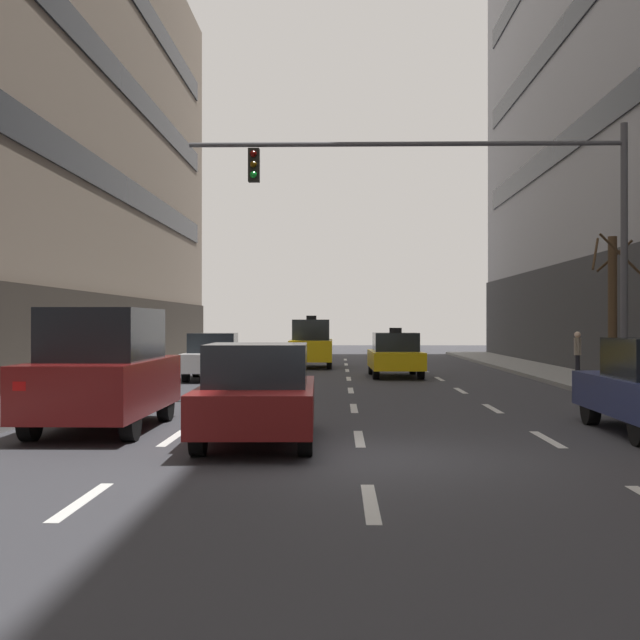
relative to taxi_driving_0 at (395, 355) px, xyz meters
The scene contains 32 objects.
ground_plane 18.12m from the taxi_driving_0, 95.42° to the right, with size 120.00×120.00×0.00m, color #38383D.
lane_stripe_l1_s3 21.60m from the taxi_driving_0, 103.14° to the right, with size 0.16×2.00×0.01m, color silver.
lane_stripe_l1_s4 16.78m from the taxi_driving_0, 107.03° to the right, with size 0.16×2.00×0.01m, color silver.
lane_stripe_l1_s5 12.09m from the taxi_driving_0, 114.00° to the right, with size 0.16×2.00×0.01m, color silver.
lane_stripe_l1_s6 7.81m from the taxi_driving_0, 129.17° to the right, with size 0.16×2.00×0.01m, color silver.
lane_stripe_l1_s7 5.07m from the taxi_driving_0, 168.23° to the right, with size 0.16×2.00×0.01m, color silver.
lane_stripe_l1_s8 6.37m from the taxi_driving_0, 140.97° to the left, with size 0.16×2.00×0.01m, color silver.
lane_stripe_l1_s9 10.26m from the taxi_driving_0, 118.66° to the left, with size 0.16×2.00×0.01m, color silver.
lane_stripe_l1_s10 14.84m from the taxi_driving_0, 109.34° to the left, with size 0.16×2.00×0.01m, color silver.
lane_stripe_l2_s3 21.11m from the taxi_driving_0, 94.65° to the right, with size 0.16×2.00×0.01m, color silver.
lane_stripe_l2_s4 16.13m from the taxi_driving_0, 96.09° to the right, with size 0.16×2.00×0.01m, color silver.
lane_stripe_l2_s5 11.18m from the taxi_driving_0, 98.82° to the right, with size 0.16×2.00×0.01m, color silver.
lane_stripe_l2_s6 6.31m from the taxi_driving_0, 105.85° to the right, with size 0.16×2.00×0.01m, color silver.
lane_stripe_l2_s7 2.14m from the taxi_driving_0, 149.13° to the right, with size 0.16×2.00×0.01m, color silver.
lane_stripe_l2_s8 4.40m from the taxi_driving_0, 113.26° to the left, with size 0.16×2.00×0.01m, color silver.
lane_stripe_l2_s9 9.17m from the taxi_driving_0, 100.78° to the left, with size 0.16×2.00×0.01m, color silver.
lane_stripe_l2_s10 14.10m from the taxi_driving_0, 96.97° to the left, with size 0.16×2.00×0.01m, color silver.
lane_stripe_l3_s4 16.11m from the taxi_driving_0, 84.70° to the right, with size 0.16×2.00×0.01m, color silver.
lane_stripe_l3_s5 11.15m from the taxi_driving_0, 82.32° to the right, with size 0.16×2.00×0.01m, color silver.
lane_stripe_l3_s6 6.25m from the taxi_driving_0, 76.13° to the right, with size 0.16×2.00×0.01m, color silver.
lane_stripe_l3_s7 1.97m from the taxi_driving_0, 34.52° to the right, with size 0.16×2.00×0.01m, color silver.
lane_stripe_l3_s8 4.32m from the taxi_driving_0, 69.51° to the left, with size 0.16×2.00×0.01m, color silver.
lane_stripe_l3_s9 9.13m from the taxi_driving_0, 80.60° to the left, with size 0.16×2.00×0.01m, color silver.
lane_stripe_l3_s10 14.08m from the taxi_driving_0, 83.93° to the left, with size 0.16×2.00×0.01m, color silver.
taxi_driving_0 is the anchor object (origin of this frame).
car_driving_1 16.32m from the taxi_driving_0, 113.04° to the right, with size 1.96×4.65×2.25m.
car_driving_2 6.60m from the taxi_driving_0, 166.30° to the right, with size 2.00×4.40×1.62m.
car_driving_3 16.93m from the taxi_driving_0, 101.54° to the right, with size 1.94×4.42×1.64m.
taxi_driving_4 7.03m from the taxi_driving_0, 117.74° to the left, with size 1.85×4.38×2.29m.
traffic_signal_0 10.37m from the taxi_driving_0, 79.66° to the right, with size 11.02×0.35×6.84m.
street_tree_2 8.79m from the taxi_driving_0, 48.35° to the right, with size 1.39×1.42×4.32m.
pedestrian_0 6.54m from the taxi_driving_0, 29.51° to the right, with size 0.26×0.52×1.56m.
Camera 1 is at (-0.35, -12.07, 1.99)m, focal length 46.29 mm.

